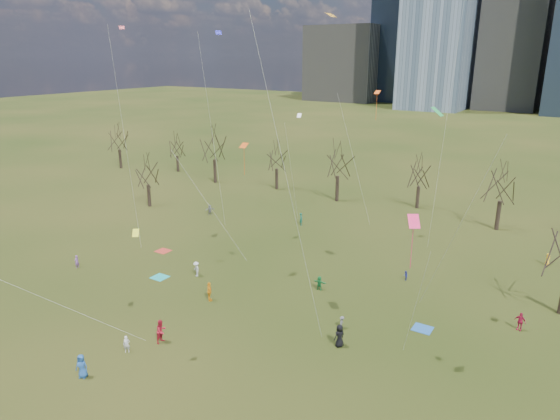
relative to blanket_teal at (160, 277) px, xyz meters
The scene contains 21 objects.
ground 10.86m from the blanket_teal, 23.14° to the right, with size 500.00×500.00×0.00m, color black.
downtown_skyline 210.17m from the blanket_teal, 87.90° to the left, with size 212.50×78.00×118.00m.
bare_tree_row 34.95m from the blanket_teal, 73.29° to the left, with size 113.04×29.80×9.50m.
blanket_teal is the anchor object (origin of this frame).
blanket_navy 26.71m from the blanket_teal, ahead, with size 1.60×1.50×0.03m, color #2359A7.
blanket_crimson 7.41m from the blanket_teal, 132.26° to the left, with size 1.60×1.50×0.03m, color red.
person_0 16.98m from the blanket_teal, 63.24° to the right, with size 0.89×0.58×1.83m, color #24549E.
person_1 13.71m from the blanket_teal, 55.11° to the right, with size 0.51×0.33×1.39m, color silver.
person_2 12.66m from the blanket_teal, 43.88° to the right, with size 0.96×0.75×1.97m, color red.
person_3 20.52m from the blanket_teal, ahead, with size 0.73×0.42×1.13m, color #5A5A5E.
person_4 7.92m from the blanket_teal, ahead, with size 1.11×0.46×1.89m, color #FFAB1C.
person_5 16.72m from the blanket_teal, 22.39° to the left, with size 1.34×0.43×1.45m, color #1C7F3B.
person_6 21.59m from the blanket_teal, ahead, with size 0.93×0.60×1.90m, color black.
person_7 9.91m from the blanket_teal, 162.26° to the right, with size 0.53×0.35×1.45m, color #8D55AB.
person_8 25.51m from the blanket_teal, 30.82° to the left, with size 0.49×0.38×1.01m, color #252BA0.
person_9 3.89m from the blanket_teal, 37.52° to the left, with size 1.03×0.59×1.60m, color silver.
person_10 34.39m from the blanket_teal, 14.65° to the left, with size 0.95×0.39×1.62m, color #BC1A43.
person_11 21.58m from the blanket_teal, 115.93° to the left, with size 1.36×0.43×1.47m, color slate.
person_12 42.23m from the blanket_teal, 36.65° to the left, with size 0.68×0.44×1.38m, color yellow.
person_13 22.81m from the blanket_teal, 79.63° to the left, with size 0.63×0.41×1.72m, color #186C5A.
kites_airborne 24.01m from the blanket_teal, 27.73° to the left, with size 42.93×44.60×36.65m.
Camera 1 is at (26.07, -29.26, 22.21)m, focal length 32.00 mm.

